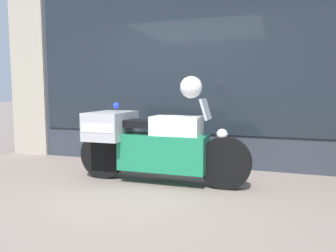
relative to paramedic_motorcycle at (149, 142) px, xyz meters
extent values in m
plane|color=gray|center=(0.07, -0.66, -0.56)|extent=(60.00, 60.00, 0.00)
cube|color=#333842|center=(0.07, 1.34, 1.25)|extent=(6.89, 0.40, 3.61)
cube|color=#B2A893|center=(-2.99, 1.36, 1.25)|extent=(0.77, 0.55, 3.61)
cube|color=#1E262D|center=(0.42, 1.12, 1.30)|extent=(5.89, 0.02, 2.61)
cube|color=slate|center=(0.38, 1.35, -0.28)|extent=(5.67, 0.30, 0.55)
cube|color=silver|center=(0.38, 1.49, 0.64)|extent=(5.67, 0.02, 1.33)
cube|color=beige|center=(0.38, 1.35, 1.30)|extent=(5.67, 0.30, 0.02)
cube|color=#B7B2A8|center=(-1.42, 1.35, 1.34)|extent=(0.18, 0.04, 0.06)
cube|color=black|center=(0.38, 1.35, 1.34)|extent=(0.18, 0.04, 0.06)
cube|color=navy|center=(2.18, 1.35, 1.34)|extent=(0.18, 0.04, 0.06)
cube|color=orange|center=(-1.63, 1.28, 0.13)|extent=(0.19, 0.03, 0.27)
cube|color=red|center=(-0.29, 1.28, 0.13)|extent=(0.19, 0.02, 0.27)
cube|color=white|center=(1.05, 1.28, 0.13)|extent=(0.19, 0.02, 0.27)
cube|color=#2D8E42|center=(2.39, 1.28, 0.13)|extent=(0.19, 0.03, 0.27)
cylinder|color=black|center=(1.04, 0.02, -0.22)|extent=(0.67, 0.15, 0.67)
cylinder|color=black|center=(-0.70, -0.01, -0.22)|extent=(0.67, 0.15, 0.67)
cube|color=#1E8456|center=(0.21, 0.00, -0.13)|extent=(1.18, 0.47, 0.48)
cube|color=white|center=(0.40, 0.01, 0.22)|extent=(0.65, 0.41, 0.28)
cube|color=black|center=(-0.05, 0.00, 0.24)|extent=(0.69, 0.35, 0.10)
cube|color=#B7B7BC|center=(-0.57, -0.01, 0.20)|extent=(0.53, 0.78, 0.38)
cube|color=white|center=(-0.57, -0.01, 0.20)|extent=(0.47, 0.79, 0.11)
cube|color=#B2BCC6|center=(0.78, 0.01, 0.45)|extent=(0.12, 0.32, 0.27)
sphere|color=white|center=(1.00, 0.01, 0.14)|extent=(0.14, 0.14, 0.14)
sphere|color=blue|center=(-0.48, -0.01, 0.48)|extent=(0.09, 0.09, 0.09)
sphere|color=white|center=(0.59, 0.01, 0.73)|extent=(0.28, 0.28, 0.28)
camera|label=1|loc=(1.68, -4.08, 0.68)|focal=35.00mm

